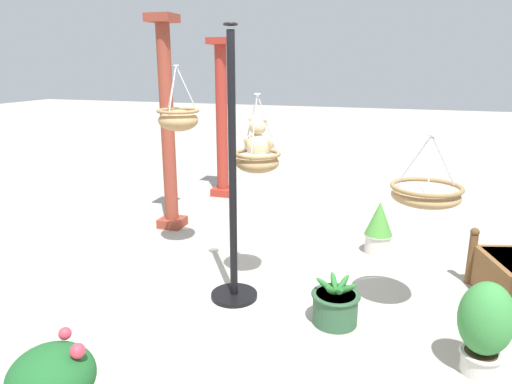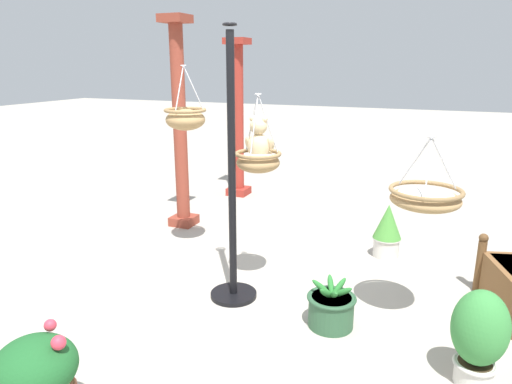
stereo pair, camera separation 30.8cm
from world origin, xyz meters
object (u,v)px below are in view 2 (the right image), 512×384
at_px(teddy_bear, 259,141).
at_px(greenhouse_pillar_left, 238,122).
at_px(hanging_basket_left_high, 185,118).
at_px(potted_plant_fern_front, 387,230).
at_px(hanging_basket_right_low, 425,197).
at_px(potted_plant_flowering_red, 38,383).
at_px(display_pole_central, 233,220).
at_px(potted_plant_tall_leafy, 479,335).
at_px(potted_plant_bushy_green, 331,308).
at_px(greenhouse_pillar_right, 180,129).
at_px(hanging_basket_with_teddy, 258,161).

height_order(teddy_bear, greenhouse_pillar_left, greenhouse_pillar_left).
bearing_deg(teddy_bear, hanging_basket_left_high, 156.38).
height_order(teddy_bear, potted_plant_fern_front, teddy_bear).
distance_m(hanging_basket_left_high, greenhouse_pillar_left, 2.64).
height_order(hanging_basket_right_low, potted_plant_flowering_red, hanging_basket_right_low).
distance_m(display_pole_central, teddy_bear, 0.76).
distance_m(teddy_bear, hanging_basket_left_high, 1.13).
relative_size(potted_plant_tall_leafy, potted_plant_bushy_green, 1.69).
relative_size(potted_plant_fern_front, potted_plant_bushy_green, 1.50).
xyz_separation_m(teddy_bear, potted_plant_fern_front, (1.07, 1.26, -1.15)).
bearing_deg(hanging_basket_right_low, potted_plant_tall_leafy, -54.98).
bearing_deg(potted_plant_bushy_green, display_pole_central, 171.00).
relative_size(greenhouse_pillar_left, greenhouse_pillar_right, 0.93).
xyz_separation_m(hanging_basket_right_low, potted_plant_tall_leafy, (0.44, -0.63, -0.75)).
distance_m(hanging_basket_with_teddy, potted_plant_tall_leafy, 2.25).
height_order(teddy_bear, potted_plant_flowering_red, teddy_bear).
bearing_deg(hanging_basket_with_teddy, display_pole_central, -120.96).
height_order(hanging_basket_right_low, greenhouse_pillar_right, greenhouse_pillar_right).
xyz_separation_m(potted_plant_fern_front, potted_plant_flowering_red, (-1.58, -3.49, 0.02)).
bearing_deg(display_pole_central, hanging_basket_left_high, 140.70).
relative_size(display_pole_central, potted_plant_tall_leafy, 3.50).
bearing_deg(potted_plant_fern_front, teddy_bear, -130.46).
bearing_deg(teddy_bear, display_pole_central, -118.95).
relative_size(hanging_basket_right_low, greenhouse_pillar_left, 0.23).
relative_size(hanging_basket_right_low, potted_plant_fern_front, 0.94).
distance_m(teddy_bear, potted_plant_fern_front, 2.01).
xyz_separation_m(teddy_bear, potted_plant_bushy_green, (0.83, -0.43, -1.30)).
bearing_deg(hanging_basket_left_high, hanging_basket_with_teddy, -24.59).
bearing_deg(hanging_basket_right_low, display_pole_central, -175.48).
relative_size(teddy_bear, greenhouse_pillar_left, 0.16).
height_order(greenhouse_pillar_left, potted_plant_bushy_green, greenhouse_pillar_left).
xyz_separation_m(hanging_basket_left_high, potted_plant_bushy_green, (1.86, -0.88, -1.41)).
bearing_deg(hanging_basket_left_high, display_pole_central, -39.30).
relative_size(display_pole_central, greenhouse_pillar_right, 0.90).
height_order(teddy_bear, hanging_basket_right_low, teddy_bear).
bearing_deg(greenhouse_pillar_right, hanging_basket_right_low, -25.29).
bearing_deg(hanging_basket_right_low, hanging_basket_with_teddy, 175.29).
bearing_deg(greenhouse_pillar_left, potted_plant_bushy_green, -55.03).
bearing_deg(potted_plant_tall_leafy, greenhouse_pillar_right, 149.41).
bearing_deg(potted_plant_flowering_red, hanging_basket_with_teddy, 77.09).
bearing_deg(potted_plant_bushy_green, teddy_bear, 152.78).
bearing_deg(display_pole_central, potted_plant_flowering_red, -100.31).
xyz_separation_m(hanging_basket_with_teddy, hanging_basket_right_low, (1.48, -0.12, -0.16)).
bearing_deg(teddy_bear, potted_plant_fern_front, 49.54).
bearing_deg(hanging_basket_left_high, greenhouse_pillar_left, 101.99).
bearing_deg(display_pole_central, potted_plant_bushy_green, -9.00).
distance_m(greenhouse_pillar_left, potted_plant_fern_front, 3.30).
height_order(greenhouse_pillar_left, potted_plant_fern_front, greenhouse_pillar_left).
xyz_separation_m(hanging_basket_with_teddy, greenhouse_pillar_right, (-1.65, 1.35, 0.03)).
relative_size(hanging_basket_left_high, potted_plant_fern_front, 1.09).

